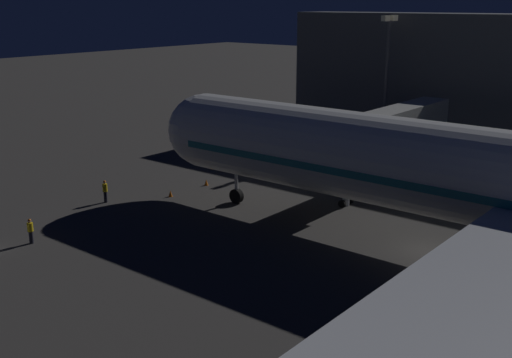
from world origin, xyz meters
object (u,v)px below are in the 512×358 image
ground_crew_by_belt_loader (30,230)px  traffic_cone_nose_starboard (170,193)px  ground_crew_near_nose_gear (105,190)px  apron_floodlight_mast (387,71)px  traffic_cone_nose_port (206,182)px  jet_bridge (381,127)px

ground_crew_by_belt_loader → traffic_cone_nose_starboard: 13.48m
ground_crew_near_nose_gear → apron_floodlight_mast: bearing=165.7°
apron_floodlight_mast → ground_crew_by_belt_loader: bearing=-6.6°
traffic_cone_nose_port → traffic_cone_nose_starboard: 4.40m
apron_floodlight_mast → ground_crew_near_nose_gear: 34.06m
ground_crew_near_nose_gear → jet_bridge: bearing=137.3°
jet_bridge → ground_crew_by_belt_loader: (26.12, -12.34, -4.65)m
ground_crew_by_belt_loader → traffic_cone_nose_port: bearing=-178.5°
jet_bridge → ground_crew_near_nose_gear: jet_bridge is taller
ground_crew_near_nose_gear → traffic_cone_nose_starboard: 5.43m
ground_crew_near_nose_gear → traffic_cone_nose_starboard: size_ratio=3.39×
traffic_cone_nose_port → jet_bridge: bearing=122.8°
jet_bridge → ground_crew_near_nose_gear: bearing=-42.7°
jet_bridge → apron_floodlight_mast: 17.12m
jet_bridge → ground_crew_by_belt_loader: size_ratio=10.83×
traffic_cone_nose_starboard → apron_floodlight_mast: bearing=169.3°
jet_bridge → traffic_cone_nose_port: (8.26, -12.82, -5.35)m
apron_floodlight_mast → traffic_cone_nose_starboard: bearing=-10.7°
ground_crew_near_nose_gear → ground_crew_by_belt_loader: 9.64m
jet_bridge → ground_crew_by_belt_loader: 29.26m
traffic_cone_nose_port → traffic_cone_nose_starboard: size_ratio=1.00×
jet_bridge → traffic_cone_nose_port: size_ratio=34.79×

